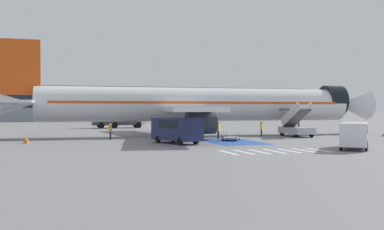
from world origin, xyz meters
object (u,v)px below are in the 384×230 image
(traffic_cone_0, at_px, (188,135))
(traffic_cone_2, at_px, (383,134))
(service_van_1, at_px, (176,128))
(ground_crew_2, at_px, (261,128))
(baggage_cart, at_px, (231,138))
(ground_crew_1, at_px, (218,129))
(boarding_stairs_forward, at_px, (296,128))
(fuel_tanker, at_px, (118,117))
(service_van_0, at_px, (354,133))
(ground_crew_3, at_px, (186,129))
(airliner, at_px, (195,105))
(traffic_cone_1, at_px, (26,140))
(ground_crew_0, at_px, (110,130))
(terminal_building, at_px, (99,104))

(traffic_cone_0, bearing_deg, traffic_cone_2, -8.90)
(service_van_1, distance_m, ground_crew_2, 12.96)
(baggage_cart, distance_m, ground_crew_1, 2.71)
(baggage_cart, bearing_deg, ground_crew_1, -50.48)
(boarding_stairs_forward, bearing_deg, fuel_tanker, 120.25)
(service_van_0, bearing_deg, ground_crew_3, 161.66)
(service_van_0, height_order, service_van_1, service_van_1)
(airliner, xyz_separation_m, boarding_stairs_forward, (10.48, -4.71, -2.61))
(fuel_tanker, distance_m, service_van_1, 35.86)
(ground_crew_2, xyz_separation_m, ground_crew_3, (-8.92, -1.30, 0.05))
(traffic_cone_0, distance_m, traffic_cone_1, 16.19)
(ground_crew_3, bearing_deg, traffic_cone_1, 170.62)
(ground_crew_0, xyz_separation_m, ground_crew_1, (10.82, -1.92, 0.06))
(ground_crew_1, xyz_separation_m, traffic_cone_1, (-18.61, -0.86, -0.68))
(ground_crew_3, height_order, traffic_cone_0, ground_crew_3)
(fuel_tanker, relative_size, ground_crew_3, 4.76)
(boarding_stairs_forward, distance_m, ground_crew_0, 20.58)
(boarding_stairs_forward, xyz_separation_m, traffic_cone_2, (9.49, -2.63, -0.75))
(ground_crew_1, height_order, ground_crew_2, ground_crew_1)
(ground_crew_0, bearing_deg, service_van_1, 33.16)
(traffic_cone_0, bearing_deg, airliner, 63.40)
(boarding_stairs_forward, bearing_deg, terminal_building, 101.96)
(ground_crew_1, distance_m, traffic_cone_1, 18.64)
(traffic_cone_1, bearing_deg, ground_crew_0, 19.70)
(service_van_0, relative_size, terminal_building, 0.04)
(fuel_tanker, bearing_deg, traffic_cone_2, 36.95)
(airliner, height_order, traffic_cone_0, airliner)
(traffic_cone_0, relative_size, traffic_cone_1, 0.97)
(boarding_stairs_forward, xyz_separation_m, ground_crew_0, (-20.57, 0.61, -0.04))
(ground_crew_2, height_order, ground_crew_3, ground_crew_3)
(baggage_cart, distance_m, terminal_building, 85.21)
(boarding_stairs_forward, distance_m, terminal_building, 82.50)
(ground_crew_1, height_order, traffic_cone_0, ground_crew_1)
(ground_crew_0, distance_m, ground_crew_3, 7.64)
(baggage_cart, height_order, terminal_building, terminal_building)
(fuel_tanker, height_order, ground_crew_2, fuel_tanker)
(ground_crew_2, bearing_deg, baggage_cart, 162.65)
(ground_crew_3, distance_m, traffic_cone_2, 22.71)
(fuel_tanker, relative_size, traffic_cone_1, 13.42)
(service_van_0, distance_m, traffic_cone_1, 27.97)
(boarding_stairs_forward, relative_size, terminal_building, 0.04)
(ground_crew_2, xyz_separation_m, traffic_cone_0, (-8.20, 0.74, -0.69))
(traffic_cone_2, xyz_separation_m, terminal_building, (-24.67, 83.64, 4.41))
(ground_crew_0, bearing_deg, traffic_cone_2, 80.92)
(baggage_cart, bearing_deg, airliner, -51.94)
(boarding_stairs_forward, distance_m, service_van_1, 16.75)
(terminal_building, bearing_deg, baggage_cart, -86.07)
(ground_crew_2, bearing_deg, traffic_cone_2, -66.20)
(airliner, xyz_separation_m, ground_crew_3, (-2.67, -5.95, -2.54))
(terminal_building, bearing_deg, airliner, -86.48)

